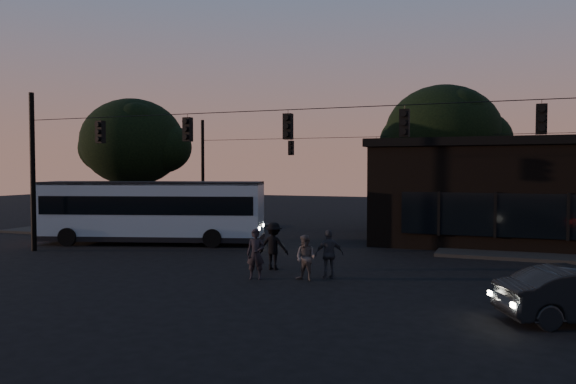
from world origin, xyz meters
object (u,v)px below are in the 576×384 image
(building, at_px, (527,191))
(pedestrian_c, at_px, (329,254))
(pedestrian_a, at_px, (256,254))
(pedestrian_d, at_px, (274,246))
(bus, at_px, (153,209))
(pedestrian_b, at_px, (306,258))

(building, relative_size, pedestrian_c, 8.79)
(pedestrian_a, relative_size, pedestrian_d, 0.97)
(bus, bearing_deg, pedestrian_d, -44.90)
(bus, height_order, pedestrian_a, bus)
(pedestrian_a, bearing_deg, building, 44.36)
(pedestrian_a, distance_m, pedestrian_b, 1.78)
(building, height_order, pedestrian_b, building)
(building, relative_size, pedestrian_b, 9.65)
(building, bearing_deg, pedestrian_c, -117.19)
(bus, distance_m, pedestrian_a, 11.16)
(pedestrian_b, distance_m, pedestrian_c, 0.91)
(pedestrian_a, bearing_deg, pedestrian_c, 9.95)
(building, distance_m, pedestrian_b, 16.02)
(pedestrian_b, bearing_deg, pedestrian_a, -154.90)
(pedestrian_d, bearing_deg, pedestrian_a, 93.34)
(pedestrian_b, bearing_deg, pedestrian_c, 54.47)
(bus, height_order, pedestrian_d, bus)
(pedestrian_a, bearing_deg, pedestrian_b, 0.12)
(building, height_order, bus, building)
(pedestrian_a, height_order, pedestrian_d, pedestrian_d)
(pedestrian_a, height_order, pedestrian_b, pedestrian_a)
(bus, relative_size, pedestrian_c, 6.71)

